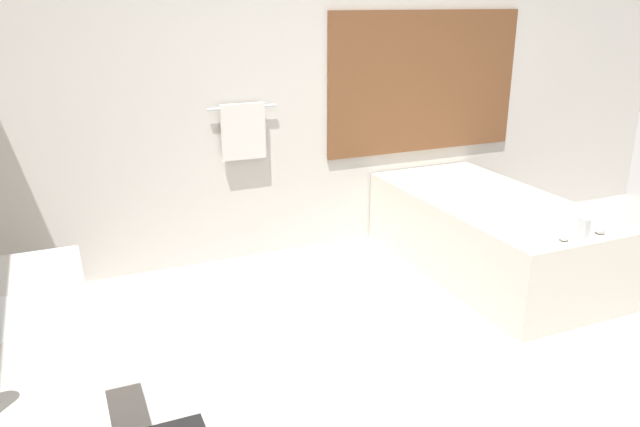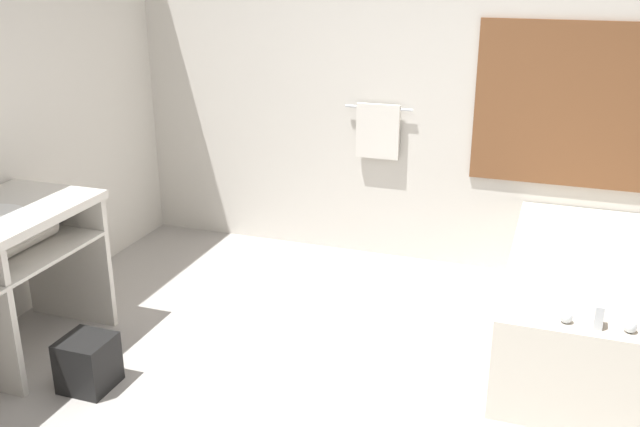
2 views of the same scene
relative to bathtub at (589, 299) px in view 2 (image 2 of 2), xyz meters
name	(u,v)px [view 2 (image 2 of 2)]	position (x,y,z in m)	size (l,w,h in m)	color
ground_plane	(320,426)	(-1.22, -1.26, -0.30)	(16.00, 16.00, 0.00)	#A8A39E
wall_back_with_blinds	(429,82)	(-1.18, 0.97, 1.04)	(7.40, 0.13, 2.70)	silver
bathtub	(589,299)	(0.00, 0.00, 0.00)	(0.93, 1.86, 0.67)	silver
waste_bin	(88,363)	(-2.50, -1.34, -0.16)	(0.26, 0.26, 0.29)	black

